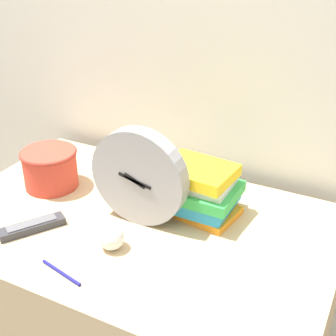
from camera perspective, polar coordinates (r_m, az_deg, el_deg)
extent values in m
cube|color=silver|center=(1.43, 4.13, 18.31)|extent=(6.00, 0.04, 2.40)
cube|color=tan|center=(1.50, -3.51, -17.89)|extent=(1.05, 0.68, 0.72)
cylinder|color=#99999E|center=(1.20, -3.50, -1.07)|extent=(0.27, 0.05, 0.27)
cylinder|color=silver|center=(1.19, -3.83, -1.36)|extent=(0.23, 0.01, 0.23)
cube|color=black|center=(1.19, -4.04, -1.53)|extent=(0.06, 0.01, 0.03)
cube|color=black|center=(1.19, -4.04, -1.53)|extent=(0.10, 0.01, 0.03)
cylinder|color=black|center=(1.19, -4.04, -1.53)|extent=(0.01, 0.01, 0.01)
cube|color=orange|center=(1.30, 3.38, -4.82)|extent=(0.25, 0.17, 0.02)
cube|color=#2D9ED1|center=(1.29, 3.70, -3.63)|extent=(0.20, 0.17, 0.04)
cube|color=green|center=(1.26, 3.77, -2.64)|extent=(0.21, 0.17, 0.03)
cube|color=white|center=(1.25, 3.78, -1.59)|extent=(0.18, 0.13, 0.02)
cube|color=yellow|center=(1.24, 3.65, -0.44)|extent=(0.20, 0.16, 0.03)
cylinder|color=#C63D2D|center=(1.44, -14.15, -0.06)|extent=(0.16, 0.16, 0.12)
torus|color=#9F3024|center=(1.42, -14.40, 1.82)|extent=(0.17, 0.17, 0.01)
cube|color=#333338|center=(1.28, -16.24, -6.89)|extent=(0.13, 0.17, 0.02)
cube|color=#59595E|center=(1.27, -16.31, -6.46)|extent=(0.09, 0.12, 0.00)
sphere|color=white|center=(1.16, -6.93, -8.36)|extent=(0.06, 0.06, 0.06)
cylinder|color=navy|center=(1.12, -12.89, -12.31)|extent=(0.13, 0.04, 0.01)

